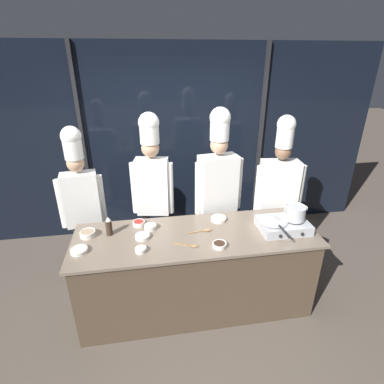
# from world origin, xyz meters

# --- Properties ---
(ground_plane) EXTENTS (24.00, 24.00, 0.00)m
(ground_plane) POSITION_xyz_m (0.00, 0.00, 0.00)
(ground_plane) COLOR brown
(window_wall_back) EXTENTS (5.96, 0.09, 2.70)m
(window_wall_back) POSITION_xyz_m (0.00, 1.72, 1.35)
(window_wall_back) COLOR black
(window_wall_back) RESTS_ON ground_plane
(demo_counter) EXTENTS (2.41, 0.80, 0.90)m
(demo_counter) POSITION_xyz_m (0.00, 0.00, 0.45)
(demo_counter) COLOR #4C3D2D
(demo_counter) RESTS_ON ground_plane
(portable_stove) EXTENTS (0.49, 0.37, 0.11)m
(portable_stove) POSITION_xyz_m (0.89, -0.05, 0.95)
(portable_stove) COLOR #B2B5BA
(portable_stove) RESTS_ON demo_counter
(frying_pan) EXTENTS (0.28, 0.49, 0.04)m
(frying_pan) POSITION_xyz_m (0.77, -0.06, 1.02)
(frying_pan) COLOR #ADAFB5
(frying_pan) RESTS_ON portable_stove
(stock_pot) EXTENTS (0.23, 0.20, 0.15)m
(stock_pot) POSITION_xyz_m (1.00, -0.05, 1.08)
(stock_pot) COLOR #B7BABF
(stock_pot) RESTS_ON portable_stove
(squeeze_bottle_soy) EXTENTS (0.06, 0.06, 0.20)m
(squeeze_bottle_soy) POSITION_xyz_m (-0.84, 0.14, 0.99)
(squeeze_bottle_soy) COLOR #332319
(squeeze_bottle_soy) RESTS_ON demo_counter
(prep_bowl_chicken) EXTENTS (0.10, 0.10, 0.04)m
(prep_bowl_chicken) POSITION_xyz_m (-0.54, -0.20, 0.92)
(prep_bowl_chicken) COLOR silver
(prep_bowl_chicken) RESTS_ON demo_counter
(prep_bowl_shrimp) EXTENTS (0.17, 0.17, 0.04)m
(prep_bowl_shrimp) POSITION_xyz_m (0.29, 0.24, 0.92)
(prep_bowl_shrimp) COLOR silver
(prep_bowl_shrimp) RESTS_ON demo_counter
(prep_bowl_soy_glaze) EXTENTS (0.13, 0.13, 0.04)m
(prep_bowl_soy_glaze) POSITION_xyz_m (0.18, -0.24, 0.92)
(prep_bowl_soy_glaze) COLOR silver
(prep_bowl_soy_glaze) RESTS_ON demo_counter
(prep_bowl_onion) EXTENTS (0.12, 0.12, 0.05)m
(prep_bowl_onion) POSITION_xyz_m (-0.44, 0.17, 0.92)
(prep_bowl_onion) COLOR silver
(prep_bowl_onion) RESTS_ON demo_counter
(prep_bowl_mushrooms) EXTENTS (0.15, 0.15, 0.06)m
(prep_bowl_mushrooms) POSITION_xyz_m (-1.05, 0.14, 0.93)
(prep_bowl_mushrooms) COLOR silver
(prep_bowl_mushrooms) RESTS_ON demo_counter
(prep_bowl_rice) EXTENTS (0.14, 0.14, 0.04)m
(prep_bowl_rice) POSITION_xyz_m (-0.52, 0.02, 0.92)
(prep_bowl_rice) COLOR silver
(prep_bowl_rice) RESTS_ON demo_counter
(prep_bowl_bell_pepper) EXTENTS (0.13, 0.13, 0.05)m
(prep_bowl_bell_pepper) POSITION_xyz_m (-0.56, 0.27, 0.92)
(prep_bowl_bell_pepper) COLOR silver
(prep_bowl_bell_pepper) RESTS_ON demo_counter
(prep_bowl_bean_sprouts) EXTENTS (0.15, 0.15, 0.04)m
(prep_bowl_bean_sprouts) POSITION_xyz_m (-1.09, -0.12, 0.92)
(prep_bowl_bean_sprouts) COLOR silver
(prep_bowl_bean_sprouts) RESTS_ON demo_counter
(serving_spoon_slotted) EXTENTS (0.27, 0.07, 0.02)m
(serving_spoon_slotted) POSITION_xyz_m (0.10, 0.05, 0.90)
(serving_spoon_slotted) COLOR olive
(serving_spoon_slotted) RESTS_ON demo_counter
(serving_spoon_solid) EXTENTS (0.24, 0.13, 0.02)m
(serving_spoon_solid) POSITION_xyz_m (-0.08, -0.19, 0.90)
(serving_spoon_solid) COLOR olive
(serving_spoon_solid) RESTS_ON demo_counter
(chef_head) EXTENTS (0.49, 0.25, 1.87)m
(chef_head) POSITION_xyz_m (-1.17, 0.65, 1.11)
(chef_head) COLOR #232326
(chef_head) RESTS_ON ground_plane
(chef_sous) EXTENTS (0.47, 0.25, 1.98)m
(chef_sous) POSITION_xyz_m (-0.39, 0.68, 1.21)
(chef_sous) COLOR #232326
(chef_sous) RESTS_ON ground_plane
(chef_line) EXTENTS (0.57, 0.29, 2.03)m
(chef_line) POSITION_xyz_m (0.36, 0.60, 1.18)
(chef_line) COLOR #4C4C51
(chef_line) RESTS_ON ground_plane
(chef_pastry) EXTENTS (0.58, 0.28, 1.92)m
(chef_pastry) POSITION_xyz_m (1.12, 0.61, 1.09)
(chef_pastry) COLOR #232326
(chef_pastry) RESTS_ON ground_plane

